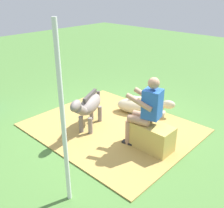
# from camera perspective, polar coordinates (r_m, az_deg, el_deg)

# --- Properties ---
(ground_plane) EXTENTS (24.00, 24.00, 0.00)m
(ground_plane) POSITION_cam_1_polar(r_m,az_deg,el_deg) (5.63, -0.44, -5.24)
(ground_plane) COLOR #4C7A38
(hay_patch) EXTENTS (3.28, 2.73, 0.02)m
(hay_patch) POSITION_cam_1_polar(r_m,az_deg,el_deg) (5.64, 0.03, -5.04)
(hay_patch) COLOR #AD8C47
(hay_patch) RESTS_ON ground
(hay_bale) EXTENTS (0.74, 0.41, 0.50)m
(hay_bale) POSITION_cam_1_polar(r_m,az_deg,el_deg) (4.89, 8.67, -7.10)
(hay_bale) COLOR tan
(hay_bale) RESTS_ON ground
(person_seated) EXTENTS (0.71, 0.51, 1.38)m
(person_seated) POSITION_cam_1_polar(r_m,az_deg,el_deg) (4.71, 7.27, -1.14)
(person_seated) COLOR tan
(person_seated) RESTS_ON ground
(pony_standing) EXTENTS (0.76, 1.25, 0.90)m
(pony_standing) POSITION_cam_1_polar(r_m,az_deg,el_deg) (5.38, -5.04, -0.37)
(pony_standing) COLOR slate
(pony_standing) RESTS_ON ground
(pony_lying) EXTENTS (1.32, 0.84, 0.42)m
(pony_lying) POSITION_cam_1_polar(r_m,az_deg,el_deg) (6.19, 6.07, -0.50)
(pony_lying) COLOR beige
(pony_lying) RESTS_ON ground
(tent_pole_left) EXTENTS (0.06, 0.06, 2.48)m
(tent_pole_left) POSITION_cam_1_polar(r_m,az_deg,el_deg) (3.34, -10.50, -3.67)
(tent_pole_left) COLOR silver
(tent_pole_left) RESTS_ON ground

